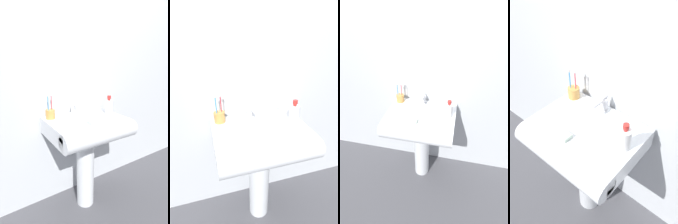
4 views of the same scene
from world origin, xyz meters
TOP-DOWN VIEW (x-y plane):
  - ground_plane at (0.00, 0.00)m, footprint 6.00×6.00m
  - wall_back at (0.00, 0.27)m, footprint 5.00×0.05m
  - sink_pedestal at (0.00, 0.00)m, footprint 0.16×0.16m
  - sink_basin at (0.00, -0.05)m, footprint 0.63×0.51m
  - faucet at (-0.02, 0.16)m, footprint 0.04×0.14m
  - toothbrush_cup at (-0.25, 0.15)m, footprint 0.08×0.08m
  - soap_bottle at (0.25, 0.00)m, footprint 0.07×0.07m
  - bar_soap at (-0.03, -0.15)m, footprint 0.06×0.06m

SIDE VIEW (x-z plane):
  - ground_plane at x=0.00m, z-range 0.00..0.00m
  - sink_pedestal at x=0.00m, z-range 0.00..0.72m
  - sink_basin at x=0.00m, z-range 0.72..0.86m
  - bar_soap at x=-0.03m, z-range 0.86..0.88m
  - toothbrush_cup at x=-0.25m, z-range 0.79..1.00m
  - faucet at x=-0.02m, z-range 0.86..0.96m
  - soap_bottle at x=0.25m, z-range 0.84..1.00m
  - wall_back at x=0.00m, z-range 0.00..2.40m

